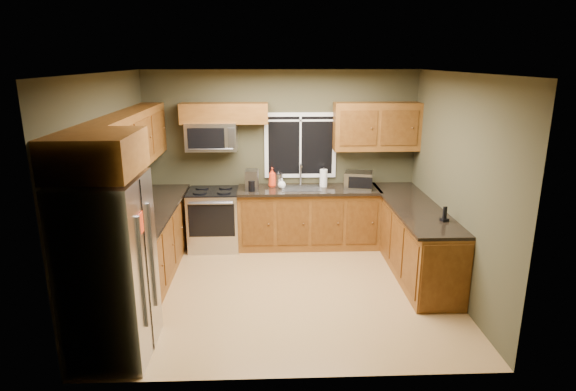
{
  "coord_description": "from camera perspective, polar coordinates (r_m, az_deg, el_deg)",
  "views": [
    {
      "loc": [
        -0.19,
        -5.62,
        2.85
      ],
      "look_at": [
        0.05,
        0.35,
        1.15
      ],
      "focal_mm": 30.0,
      "sensor_mm": 36.0,
      "label": 1
    }
  ],
  "objects": [
    {
      "name": "upper_cabinets_back_right",
      "position": [
        7.5,
        10.46,
        8.05
      ],
      "size": [
        1.3,
        0.33,
        0.72
      ],
      "primitive_type": "cube",
      "color": "brown",
      "rests_on": "back_wall"
    },
    {
      "name": "soap_bottle_c",
      "position": [
        7.35,
        -0.75,
        1.46
      ],
      "size": [
        0.13,
        0.13,
        0.16
      ],
      "primitive_type": "imported",
      "rotation": [
        0.0,
        0.0,
        0.09
      ],
      "color": "white",
      "rests_on": "countertop_back"
    },
    {
      "name": "paper_towel_roll",
      "position": [
        7.46,
        4.23,
        2.08
      ],
      "size": [
        0.13,
        0.13,
        0.3
      ],
      "color": "white",
      "rests_on": "countertop_back"
    },
    {
      "name": "refrigerator",
      "position": [
        4.99,
        -20.42,
        -8.2
      ],
      "size": [
        0.74,
        0.9,
        1.8
      ],
      "color": "#B7B7BC",
      "rests_on": "ground"
    },
    {
      "name": "back_wall",
      "position": [
        7.57,
        -0.82,
        4.46
      ],
      "size": [
        4.2,
        0.0,
        4.2
      ],
      "primitive_type": "plane",
      "rotation": [
        1.57,
        0.0,
        0.0
      ],
      "color": "#3A3723",
      "rests_on": "ground"
    },
    {
      "name": "left_wall",
      "position": [
        6.12,
        -20.41,
        0.68
      ],
      "size": [
        0.0,
        3.6,
        3.6
      ],
      "primitive_type": "plane",
      "rotation": [
        1.57,
        0.0,
        1.57
      ],
      "color": "#3A3723",
      "rests_on": "ground"
    },
    {
      "name": "range",
      "position": [
        7.53,
        -8.75,
        -2.75
      ],
      "size": [
        0.76,
        0.69,
        0.94
      ],
      "color": "#B7B7BC",
      "rests_on": "ground"
    },
    {
      "name": "sink",
      "position": [
        7.38,
        1.59,
        0.97
      ],
      "size": [
        0.6,
        0.42,
        0.36
      ],
      "color": "slate",
      "rests_on": "countertop_back"
    },
    {
      "name": "ceiling",
      "position": [
        5.62,
        -0.38,
        14.36
      ],
      "size": [
        4.2,
        4.2,
        0.0
      ],
      "primitive_type": "plane",
      "rotation": [
        3.14,
        0.0,
        0.0
      ],
      "color": "white",
      "rests_on": "back_wall"
    },
    {
      "name": "upper_cabinets_back_left",
      "position": [
        7.32,
        -7.56,
        9.64
      ],
      "size": [
        1.3,
        0.33,
        0.3
      ],
      "primitive_type": "cube",
      "color": "brown",
      "rests_on": "back_wall"
    },
    {
      "name": "countertop_peninsula",
      "position": [
        6.75,
        14.72,
        -1.25
      ],
      "size": [
        0.65,
        2.5,
        0.04
      ],
      "primitive_type": "cube",
      "color": "black",
      "rests_on": "base_cabinets_peninsula"
    },
    {
      "name": "right_wall",
      "position": [
        6.25,
        19.27,
        1.09
      ],
      "size": [
        0.0,
        3.6,
        3.6
      ],
      "primitive_type": "plane",
      "rotation": [
        1.57,
        0.0,
        -1.57
      ],
      "color": "#3A3723",
      "rests_on": "ground"
    },
    {
      "name": "base_cabinets_left",
      "position": [
        6.74,
        -16.03,
        -5.61
      ],
      "size": [
        0.6,
        2.65,
        0.9
      ],
      "primitive_type": "cube",
      "color": "brown",
      "rests_on": "ground"
    },
    {
      "name": "upper_cabinets_left",
      "position": [
        6.42,
        -18.17,
        6.22
      ],
      "size": [
        0.33,
        2.65,
        0.72
      ],
      "primitive_type": "cube",
      "color": "brown",
      "rests_on": "left_wall"
    },
    {
      "name": "base_cabinets_peninsula",
      "position": [
        6.9,
        14.66,
        -5.0
      ],
      "size": [
        0.6,
        2.52,
        0.9
      ],
      "color": "brown",
      "rests_on": "ground"
    },
    {
      "name": "upper_cabinet_over_fridge",
      "position": [
        4.66,
        -21.77,
        4.61
      ],
      "size": [
        0.72,
        0.9,
        0.38
      ],
      "primitive_type": "cube",
      "color": "brown",
      "rests_on": "left_wall"
    },
    {
      "name": "window",
      "position": [
        7.53,
        1.48,
        5.96
      ],
      "size": [
        1.12,
        0.03,
        1.02
      ],
      "color": "white",
      "rests_on": "back_wall"
    },
    {
      "name": "base_cabinets_back",
      "position": [
        7.54,
        2.43,
        -2.69
      ],
      "size": [
        2.17,
        0.6,
        0.9
      ],
      "primitive_type": "cube",
      "color": "brown",
      "rests_on": "ground"
    },
    {
      "name": "countertop_left",
      "position": [
        6.59,
        -16.13,
        -1.8
      ],
      "size": [
        0.65,
        2.65,
        0.04
      ],
      "primitive_type": "cube",
      "color": "black",
      "rests_on": "base_cabinets_left"
    },
    {
      "name": "toaster_oven",
      "position": [
        7.4,
        8.34,
        1.8
      ],
      "size": [
        0.47,
        0.4,
        0.26
      ],
      "color": "#B7B7BC",
      "rests_on": "countertop_back"
    },
    {
      "name": "front_wall",
      "position": [
        4.11,
        0.5,
        -5.55
      ],
      "size": [
        4.2,
        0.0,
        4.2
      ],
      "primitive_type": "plane",
      "rotation": [
        -1.57,
        0.0,
        0.0
      ],
      "color": "#3A3723",
      "rests_on": "ground"
    },
    {
      "name": "countertop_back",
      "position": [
        7.38,
        2.49,
        0.71
      ],
      "size": [
        2.17,
        0.65,
        0.04
      ],
      "primitive_type": "cube",
      "color": "black",
      "rests_on": "base_cabinets_back"
    },
    {
      "name": "microwave",
      "position": [
        7.36,
        -9.05,
        6.94
      ],
      "size": [
        0.76,
        0.41,
        0.42
      ],
      "color": "#B7B7BC",
      "rests_on": "back_wall"
    },
    {
      "name": "cordless_phone",
      "position": [
        6.17,
        18.06,
        -2.41
      ],
      "size": [
        0.1,
        0.1,
        0.19
      ],
      "color": "black",
      "rests_on": "countertop_peninsula"
    },
    {
      "name": "soap_bottle_a",
      "position": [
        7.43,
        -1.89,
        2.18
      ],
      "size": [
        0.14,
        0.14,
        0.3
      ],
      "primitive_type": "imported",
      "rotation": [
        0.0,
        0.0,
        0.22
      ],
      "color": "#F13A16",
      "rests_on": "countertop_back"
    },
    {
      "name": "kettle",
      "position": [
        7.46,
        -1.16,
        1.94
      ],
      "size": [
        0.16,
        0.16,
        0.25
      ],
      "color": "#B7B7BC",
      "rests_on": "countertop_back"
    },
    {
      "name": "floor",
      "position": [
        6.3,
        -0.33,
        -11.0
      ],
      "size": [
        4.2,
        4.2,
        0.0
      ],
      "primitive_type": "plane",
      "color": "#9C7645",
      "rests_on": "ground"
    },
    {
      "name": "coffee_maker",
      "position": [
        7.26,
        -4.3,
        1.76
      ],
      "size": [
        0.2,
        0.26,
        0.31
      ],
      "color": "slate",
      "rests_on": "countertop_back"
    }
  ]
}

